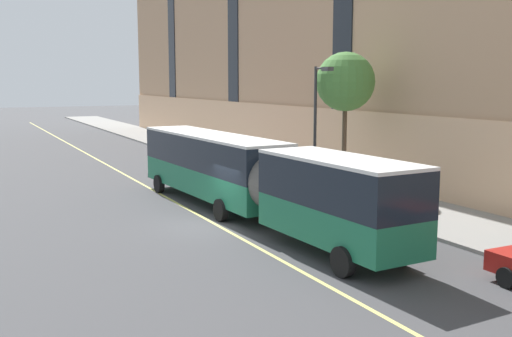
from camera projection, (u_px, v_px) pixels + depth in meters
name	position (u px, v px, depth m)	size (l,w,h in m)	color
ground_plane	(213.00, 226.00, 25.79)	(260.00, 260.00, 0.00)	#424244
sidewalk	(354.00, 194.00, 32.65)	(5.40, 160.00, 0.15)	gray
city_bus	(248.00, 174.00, 26.65)	(3.61, 20.26, 3.55)	#1E704C
parked_car_red_0	(211.00, 162.00, 40.44)	(2.03, 4.78, 1.56)	#B21E19
parked_car_darkgray_2	(290.00, 187.00, 30.75)	(2.10, 4.79, 1.56)	#4C4C51
street_tree_mid_block	(345.00, 82.00, 32.48)	(3.21, 3.21, 7.60)	brown
street_lamp	(318.00, 117.00, 31.55)	(0.36, 1.48, 6.78)	#2D2D30
lane_centerline	(192.00, 212.00, 28.52)	(0.16, 140.00, 0.01)	#E0D66B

